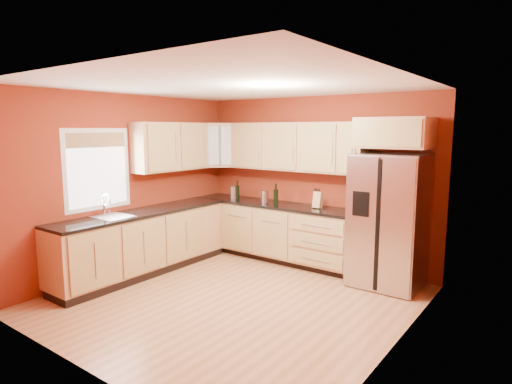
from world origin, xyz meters
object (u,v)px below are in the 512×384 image
wine_bottle_a (276,194)px  knife_block (318,200)px  canister_left (234,193)px  refrigerator (388,221)px  soap_dispenser (352,206)px

wine_bottle_a → knife_block: size_ratio=1.35×
canister_left → wine_bottle_a: 0.88m
wine_bottle_a → refrigerator: bearing=0.1°
knife_block → soap_dispenser: knife_block is taller
refrigerator → soap_dispenser: (-0.55, 0.08, 0.12)m
refrigerator → knife_block: refrigerator is taller
wine_bottle_a → soap_dispenser: wine_bottle_a is taller
refrigerator → soap_dispenser: refrigerator is taller
knife_block → soap_dispenser: bearing=-5.6°
wine_bottle_a → knife_block: bearing=9.6°
canister_left → soap_dispenser: canister_left is taller
canister_left → knife_block: knife_block is taller
refrigerator → wine_bottle_a: size_ratio=5.43×
soap_dispenser → refrigerator: bearing=-8.0°
wine_bottle_a → soap_dispenser: (1.26, 0.08, -0.07)m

